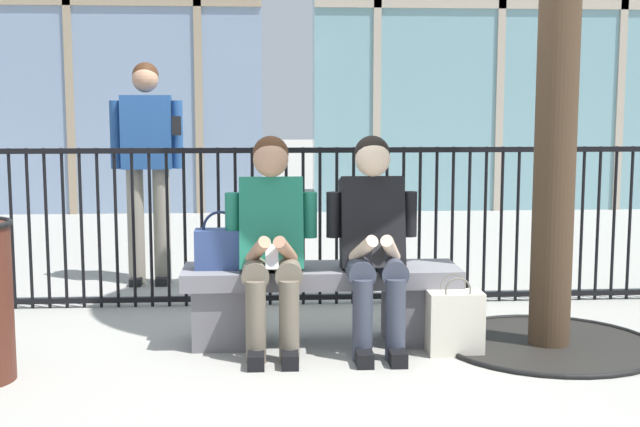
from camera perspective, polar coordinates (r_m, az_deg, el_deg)
ground_plane at (r=5.04m, az=0.08°, el=-8.64°), size 60.00×60.00×0.00m
stone_bench at (r=4.97m, az=0.08°, el=-5.63°), size 1.60×0.44×0.45m
seated_person_with_phone at (r=4.76m, az=-3.29°, el=-1.57°), size 0.52×0.66×1.21m
seated_person_companion at (r=4.80m, az=3.63°, el=-1.50°), size 0.52×0.66×1.21m
handbag_on_bench at (r=4.90m, az=-6.71°, el=-2.30°), size 0.29×0.15×0.33m
shopping_bag at (r=4.83m, az=9.06°, el=-7.22°), size 0.31×0.18×0.45m
bystander_at_railing at (r=6.66m, az=-11.55°, el=3.85°), size 0.55×0.27×1.71m
plaza_railing at (r=5.87m, az=-0.57°, el=-0.83°), size 8.97×0.04×1.10m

